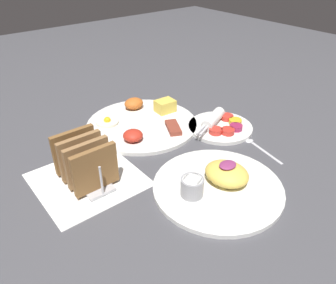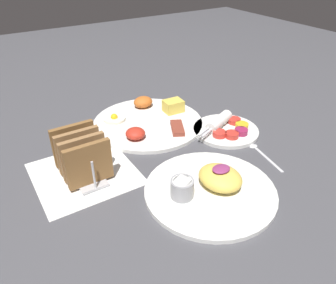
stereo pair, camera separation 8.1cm
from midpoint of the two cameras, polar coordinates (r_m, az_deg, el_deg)
ground_plane at (r=0.81m, az=1.77°, el=-2.75°), size 3.00×3.00×0.00m
napkin_flat at (r=0.77m, az=-11.41°, el=-5.48°), size 0.22×0.22×0.00m
plate_breakfast at (r=0.95m, az=-1.03°, el=3.70°), size 0.32×0.32×0.05m
plate_condiments at (r=0.93m, az=12.49°, el=2.23°), size 0.19×0.18×0.04m
plate_foreground at (r=0.71m, az=10.73°, el=-7.80°), size 0.28×0.28×0.06m
toast_rack at (r=0.74m, az=-11.81°, el=-2.39°), size 0.10×0.15×0.10m
teaspoon at (r=0.87m, az=18.50°, el=-1.71°), size 0.04×0.13×0.01m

